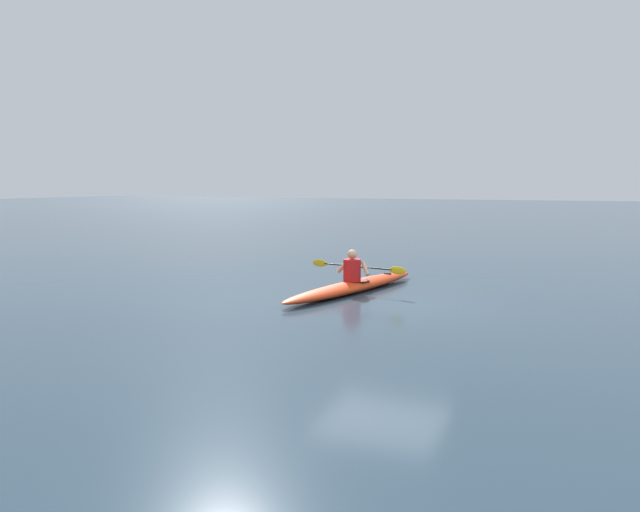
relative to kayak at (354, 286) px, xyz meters
name	(u,v)px	position (x,y,z in m)	size (l,w,h in m)	color
ground_plane	(384,303)	(-1.01, 0.98, -0.12)	(160.00, 160.00, 0.00)	#283D4C
kayak	(354,286)	(0.00, 0.00, 0.00)	(1.67, 5.00, 0.24)	red
kayaker	(353,268)	(0.01, 0.05, 0.41)	(2.40, 0.67, 0.70)	red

